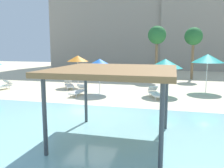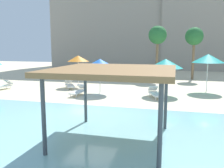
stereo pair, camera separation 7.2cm
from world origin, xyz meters
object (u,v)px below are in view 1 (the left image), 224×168
object	(u,v)px
lounge_chair_6	(155,93)
lounge_chair_2	(69,84)
palm_tree_1	(194,37)
beach_umbrella_teal_0	(208,58)
lounge_chair_5	(79,91)
palm_tree_0	(157,36)
beach_umbrella_blue_3	(100,63)
beach_umbrella_orange_2	(78,59)
lounge_chair_1	(2,86)
beach_umbrella_teal_1	(165,63)
shade_pavilion	(114,73)

from	to	relation	value
lounge_chair_6	lounge_chair_2	bearing A→B (deg)	-125.93
palm_tree_1	beach_umbrella_teal_0	bearing A→B (deg)	-85.12
lounge_chair_5	palm_tree_0	bearing A→B (deg)	156.20
beach_umbrella_teal_0	lounge_chair_5	distance (m)	10.26
lounge_chair_5	palm_tree_1	size ratio (longest dim) A/B	0.34
palm_tree_1	beach_umbrella_blue_3	bearing A→B (deg)	-125.78
lounge_chair_5	beach_umbrella_blue_3	bearing A→B (deg)	132.75
lounge_chair_2	palm_tree_0	world-z (taller)	palm_tree_0
beach_umbrella_teal_0	beach_umbrella_orange_2	xyz separation A→B (m)	(-10.83, -0.11, -0.14)
beach_umbrella_blue_3	palm_tree_0	distance (m)	9.57
beach_umbrella_blue_3	lounge_chair_6	xyz separation A→B (m)	(4.21, -0.51, -1.97)
lounge_chair_5	beach_umbrella_orange_2	bearing A→B (deg)	-153.90
lounge_chair_2	palm_tree_0	xyz separation A→B (m)	(6.79, 7.12, 4.30)
beach_umbrella_orange_2	lounge_chair_1	xyz separation A→B (m)	(-5.50, -3.19, -2.16)
beach_umbrella_teal_0	palm_tree_1	distance (m)	7.61
lounge_chair_1	palm_tree_0	distance (m)	15.62
beach_umbrella_teal_1	lounge_chair_1	xyz separation A→B (m)	(-13.21, -1.26, -1.98)
lounge_chair_1	lounge_chair_5	world-z (taller)	same
lounge_chair_1	lounge_chair_6	bearing A→B (deg)	108.05
beach_umbrella_teal_1	palm_tree_0	distance (m)	8.24
beach_umbrella_teal_0	beach_umbrella_orange_2	world-z (taller)	beach_umbrella_teal_0
lounge_chair_1	palm_tree_0	size ratio (longest dim) A/B	0.35
lounge_chair_6	palm_tree_1	world-z (taller)	palm_tree_1
lounge_chair_5	shade_pavilion	bearing A→B (deg)	33.94
shade_pavilion	beach_umbrella_blue_3	world-z (taller)	shade_pavilion
lounge_chair_6	beach_umbrella_teal_1	bearing A→B (deg)	133.77
lounge_chair_5	palm_tree_1	distance (m)	14.74
beach_umbrella_teal_1	beach_umbrella_blue_3	bearing A→B (deg)	-170.94
beach_umbrella_teal_1	palm_tree_0	bearing A→B (deg)	99.02
palm_tree_1	beach_umbrella_orange_2	bearing A→B (deg)	-143.88
beach_umbrella_orange_2	lounge_chair_6	distance (m)	8.09
shade_pavilion	lounge_chair_6	bearing A→B (deg)	84.27
lounge_chair_1	lounge_chair_5	xyz separation A→B (m)	(7.11, -0.58, 0.00)
beach_umbrella_blue_3	lounge_chair_5	xyz separation A→B (m)	(-1.29, -1.08, -1.97)
beach_umbrella_teal_1	beach_umbrella_teal_0	bearing A→B (deg)	32.98
beach_umbrella_teal_1	lounge_chair_5	distance (m)	6.67
beach_umbrella_blue_3	shade_pavilion	bearing A→B (deg)	-69.08
shade_pavilion	beach_umbrella_teal_1	xyz separation A→B (m)	(1.43, 9.59, -0.26)
lounge_chair_6	lounge_chair_1	bearing A→B (deg)	-111.18
lounge_chair_2	lounge_chair_5	bearing A→B (deg)	4.87
beach_umbrella_orange_2	lounge_chair_6	size ratio (longest dim) A/B	1.39
beach_umbrella_teal_1	palm_tree_1	world-z (taller)	palm_tree_1
beach_umbrella_teal_0	beach_umbrella_blue_3	world-z (taller)	beach_umbrella_teal_0
beach_umbrella_orange_2	palm_tree_1	distance (m)	12.80
lounge_chair_5	beach_umbrella_teal_0	bearing A→B (deg)	115.69
lounge_chair_1	palm_tree_1	bearing A→B (deg)	142.20
beach_umbrella_blue_3	palm_tree_1	world-z (taller)	palm_tree_1
beach_umbrella_teal_1	lounge_chair_6	xyz separation A→B (m)	(-0.60, -1.28, -1.98)
beach_umbrella_teal_1	lounge_chair_6	distance (m)	2.43
beach_umbrella_teal_1	beach_umbrella_orange_2	world-z (taller)	beach_umbrella_orange_2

